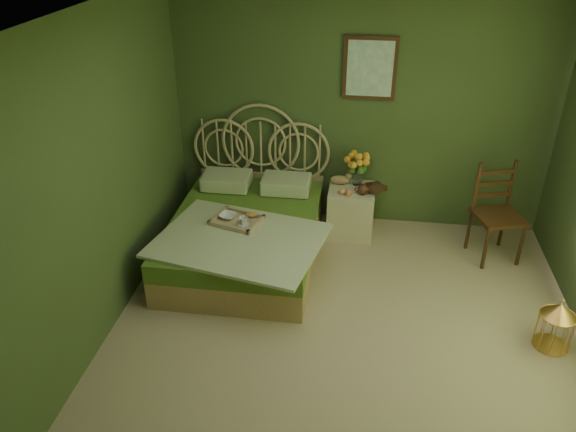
% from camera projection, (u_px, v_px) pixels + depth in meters
% --- Properties ---
extents(floor, '(4.50, 4.50, 0.00)m').
position_uv_depth(floor, '(343.00, 351.00, 4.61)').
color(floor, tan).
rests_on(floor, ground).
extents(ceiling, '(4.50, 4.50, 0.00)m').
position_uv_depth(ceiling, '(364.00, 23.00, 3.33)').
color(ceiling, silver).
rests_on(ceiling, wall_back).
extents(wall_back, '(4.00, 0.00, 4.00)m').
position_uv_depth(wall_back, '(361.00, 110.00, 5.91)').
color(wall_back, '#44582E').
rests_on(wall_back, floor).
extents(wall_left, '(0.00, 4.50, 4.50)m').
position_uv_depth(wall_left, '(85.00, 195.00, 4.22)').
color(wall_left, '#44582E').
rests_on(wall_left, floor).
extents(wall_art, '(0.54, 0.04, 0.64)m').
position_uv_depth(wall_art, '(370.00, 68.00, 5.66)').
color(wall_art, '#33200E').
rests_on(wall_art, wall_back).
extents(bed, '(1.69, 2.13, 1.32)m').
position_uv_depth(bed, '(246.00, 231.00, 5.71)').
color(bed, tan).
rests_on(bed, floor).
extents(nightstand, '(0.49, 0.49, 0.97)m').
position_uv_depth(nightstand, '(351.00, 204.00, 6.10)').
color(nightstand, beige).
rests_on(nightstand, floor).
extents(chair, '(0.55, 0.55, 0.99)m').
position_uv_depth(chair, '(498.00, 206.00, 5.64)').
color(chair, '#33200E').
rests_on(chair, floor).
extents(birdcage, '(0.28, 0.28, 0.43)m').
position_uv_depth(birdcage, '(555.00, 326.00, 4.57)').
color(birdcage, '#DA9345').
rests_on(birdcage, floor).
extents(book_lower, '(0.25, 0.28, 0.02)m').
position_uv_depth(book_lower, '(369.00, 188.00, 5.99)').
color(book_lower, '#381E0F').
rests_on(book_lower, nightstand).
extents(book_upper, '(0.26, 0.29, 0.02)m').
position_uv_depth(book_upper, '(369.00, 187.00, 5.98)').
color(book_upper, '#472819').
rests_on(book_upper, nightstand).
extents(cereal_bowl, '(0.19, 0.19, 0.04)m').
position_uv_depth(cereal_bowl, '(228.00, 216.00, 5.50)').
color(cereal_bowl, white).
rests_on(cereal_bowl, bed).
extents(coffee_cup, '(0.10, 0.10, 0.08)m').
position_uv_depth(coffee_cup, '(244.00, 221.00, 5.37)').
color(coffee_cup, white).
rests_on(coffee_cup, bed).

